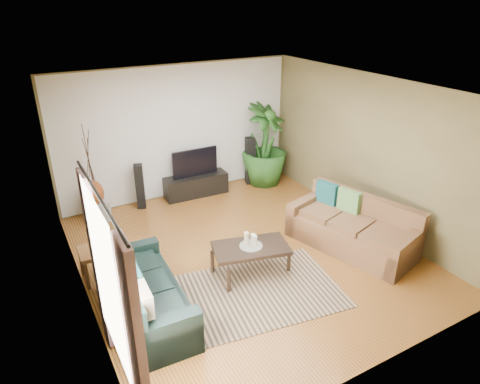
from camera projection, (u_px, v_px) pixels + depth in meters
floor at (246, 254)px, 7.05m from camera, size 5.50×5.50×0.00m
ceiling at (247, 89)px, 5.91m from camera, size 5.50×5.50×0.00m
wall_back at (179, 132)px, 8.65m from camera, size 5.00×0.00×5.00m
wall_front at (383, 273)px, 4.30m from camera, size 5.00×0.00×5.00m
wall_left at (74, 217)px, 5.37m from camera, size 0.00×5.50×5.50m
wall_right at (368, 152)px, 7.58m from camera, size 0.00×5.50×5.50m
backwall_panel at (179, 132)px, 8.65m from camera, size 4.90×0.00×4.90m
window_pane at (106, 281)px, 4.09m from camera, size 0.00×1.80×1.80m
curtain_near at (137, 351)px, 3.63m from camera, size 0.08×0.35×2.20m
curtain_far at (98, 263)px, 4.82m from camera, size 0.08×0.35×2.20m
curtain_rod at (98, 196)px, 3.74m from camera, size 0.03×1.90×0.03m
sofa_left at (147, 289)px, 5.54m from camera, size 0.90×1.93×0.85m
sofa_right at (352, 225)px, 7.07m from camera, size 1.46×2.25×0.85m
area_rug at (261, 291)px, 6.17m from camera, size 2.43×1.88×0.01m
coffee_table at (251, 259)px, 6.51m from camera, size 1.24×0.88×0.46m
candle_tray at (251, 246)px, 6.41m from camera, size 0.35×0.35×0.02m
candle_tall at (247, 239)px, 6.36m from camera, size 0.07×0.07×0.22m
candle_mid at (255, 241)px, 6.35m from camera, size 0.07×0.07×0.17m
candle_short at (253, 238)px, 6.45m from camera, size 0.07×0.07×0.14m
tv_stand at (196, 185)px, 9.03m from camera, size 1.35×0.45×0.44m
television at (195, 163)px, 8.81m from camera, size 0.98×0.05×0.58m
speaker_left at (140, 186)px, 8.40m from camera, size 0.21×0.22×0.91m
speaker_right at (250, 161)px, 9.49m from camera, size 0.24×0.26×1.06m
potted_plant at (265, 145)px, 9.35m from camera, size 1.36×1.36×1.79m
plant_pot at (264, 177)px, 9.67m from camera, size 0.33×0.33×0.26m
pedestal at (97, 211)px, 8.01m from camera, size 0.47×0.47×0.39m
vase at (94, 193)px, 7.85m from camera, size 0.36×0.36×0.50m
side_table at (98, 264)px, 6.36m from camera, size 0.49×0.49×0.50m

